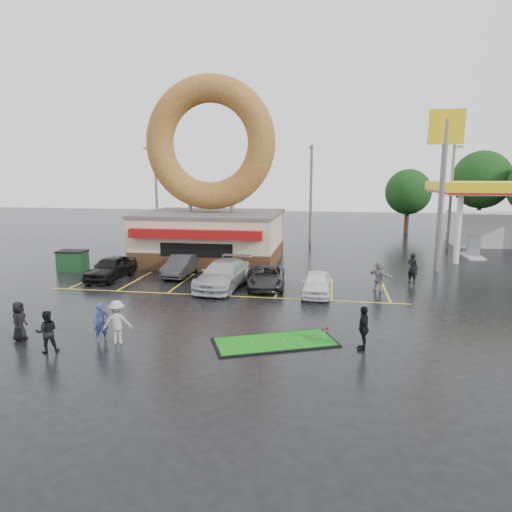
% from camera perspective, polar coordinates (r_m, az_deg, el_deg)
% --- Properties ---
extents(ground, '(120.00, 120.00, 0.00)m').
position_cam_1_polar(ground, '(21.79, -6.69, -7.28)').
color(ground, black).
rests_on(ground, ground).
extents(donut_shop, '(10.20, 8.70, 13.50)m').
position_cam_1_polar(donut_shop, '(34.15, -5.68, 6.75)').
color(donut_shop, '#472B19').
rests_on(donut_shop, ground).
extents(gas_station, '(12.30, 13.65, 5.90)m').
position_cam_1_polar(gas_station, '(43.35, 28.57, 5.29)').
color(gas_station, silver).
rests_on(gas_station, ground).
extents(shell_sign, '(2.20, 0.36, 10.60)m').
position_cam_1_polar(shell_sign, '(32.74, 22.45, 10.99)').
color(shell_sign, slate).
rests_on(shell_sign, ground).
extents(streetlight_left, '(0.40, 2.21, 9.00)m').
position_cam_1_polar(streetlight_left, '(42.93, -12.38, 7.71)').
color(streetlight_left, slate).
rests_on(streetlight_left, ground).
extents(streetlight_mid, '(0.40, 2.21, 9.00)m').
position_cam_1_polar(streetlight_mid, '(40.94, 6.87, 7.76)').
color(streetlight_mid, slate).
rests_on(streetlight_mid, ground).
extents(streetlight_right, '(0.40, 2.21, 9.00)m').
position_cam_1_polar(streetlight_right, '(43.10, 23.21, 7.13)').
color(streetlight_right, slate).
rests_on(streetlight_right, ground).
extents(tree_far_c, '(6.30, 6.30, 9.00)m').
position_cam_1_polar(tree_far_c, '(56.30, 26.39, 8.53)').
color(tree_far_c, '#332114').
rests_on(tree_far_c, ground).
extents(tree_far_d, '(4.90, 4.90, 7.00)m').
position_cam_1_polar(tree_far_d, '(52.61, 18.48, 7.59)').
color(tree_far_d, '#332114').
rests_on(tree_far_d, ground).
extents(car_black, '(1.99, 4.42, 1.48)m').
position_cam_1_polar(car_black, '(29.86, -17.68, -1.42)').
color(car_black, black).
rests_on(car_black, ground).
extents(car_dgrey, '(1.50, 4.15, 1.36)m').
position_cam_1_polar(car_dgrey, '(29.88, -9.33, -1.17)').
color(car_dgrey, '#28282A').
rests_on(car_dgrey, ground).
extents(car_silver, '(2.84, 5.66, 1.58)m').
position_cam_1_polar(car_silver, '(26.46, -4.10, -2.31)').
color(car_silver, '#B0B1B5').
rests_on(car_silver, ground).
extents(car_grey, '(2.37, 4.51, 1.21)m').
position_cam_1_polar(car_grey, '(26.57, 1.35, -2.64)').
color(car_grey, '#28282A').
rests_on(car_grey, ground).
extents(car_white, '(1.62, 3.83, 1.29)m').
position_cam_1_polar(car_white, '(25.10, 7.62, -3.41)').
color(car_white, white).
rests_on(car_white, ground).
extents(person_blue, '(0.67, 0.63, 1.54)m').
position_cam_1_polar(person_blue, '(19.14, -18.80, -7.87)').
color(person_blue, navy).
rests_on(person_blue, ground).
extents(person_blackjkt, '(0.98, 0.93, 1.60)m').
position_cam_1_polar(person_blackjkt, '(18.72, -24.67, -8.59)').
color(person_blackjkt, black).
rests_on(person_blackjkt, ground).
extents(person_hoodie, '(1.25, 0.93, 1.73)m').
position_cam_1_polar(person_hoodie, '(18.66, -16.95, -7.92)').
color(person_hoodie, '#9A9A9D').
rests_on(person_hoodie, ground).
extents(person_bystander, '(0.60, 0.83, 1.58)m').
position_cam_1_polar(person_bystander, '(20.54, -27.51, -7.21)').
color(person_bystander, black).
rests_on(person_bystander, ground).
extents(person_cameraman, '(0.49, 1.03, 1.71)m').
position_cam_1_polar(person_cameraman, '(17.73, 13.29, -8.75)').
color(person_cameraman, black).
rests_on(person_cameraman, ground).
extents(person_walker_near, '(1.49, 1.52, 1.74)m').
position_cam_1_polar(person_walker_near, '(26.53, 15.13, -2.43)').
color(person_walker_near, gray).
rests_on(person_walker_near, ground).
extents(person_walker_far, '(0.80, 0.77, 1.84)m').
position_cam_1_polar(person_walker_far, '(29.02, 18.98, -1.45)').
color(person_walker_far, black).
rests_on(person_walker_far, ground).
extents(dumpster, '(1.90, 1.35, 1.30)m').
position_cam_1_polar(dumpster, '(33.51, -21.93, -0.59)').
color(dumpster, '#19431F').
rests_on(dumpster, ground).
extents(putting_green, '(5.19, 3.77, 0.60)m').
position_cam_1_polar(putting_green, '(18.20, 2.38, -10.70)').
color(putting_green, black).
rests_on(putting_green, ground).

